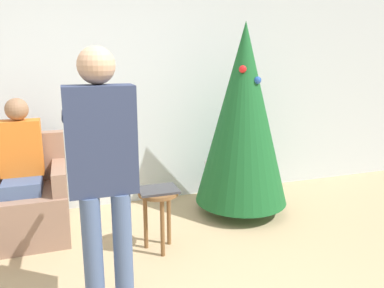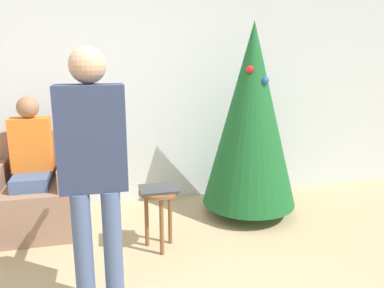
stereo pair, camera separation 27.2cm
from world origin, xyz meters
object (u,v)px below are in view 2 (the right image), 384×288
at_px(armchair, 36,196).
at_px(person_standing, 93,159).
at_px(side_stool, 159,202).
at_px(christmas_tree, 251,116).
at_px(person_seated, 31,159).

xyz_separation_m(armchair, person_standing, (0.60, -1.33, 0.69)).
distance_m(armchair, side_stool, 1.28).
height_order(christmas_tree, armchair, christmas_tree).
relative_size(armchair, person_standing, 0.54).
relative_size(armchair, side_stool, 1.73).
bearing_deg(side_stool, person_standing, -126.94).
distance_m(christmas_tree, side_stool, 1.31).
relative_size(armchair, person_seated, 0.72).
bearing_deg(side_stool, armchair, 148.90).
bearing_deg(armchair, person_standing, -65.83).
bearing_deg(armchair, person_seated, -90.00).
bearing_deg(christmas_tree, armchair, 176.20).
height_order(armchair, person_seated, person_seated).
relative_size(person_seated, person_standing, 0.75).
height_order(armchair, side_stool, armchair).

